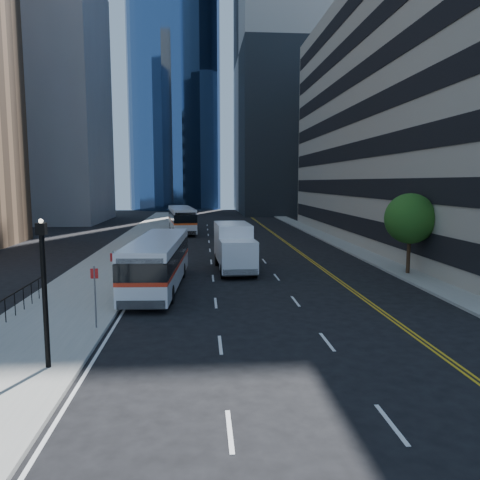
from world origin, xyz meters
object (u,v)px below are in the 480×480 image
Objects in this scene: bus_rear at (182,219)px; box_truck at (234,246)px; street_tree at (410,219)px; bus_front at (158,261)px; lamp_post at (44,287)px.

bus_rear is 25.02m from box_truck.
street_tree reaches higher than box_truck.
box_truck is at bearing 50.08° from bus_front.
bus_front is 29.53m from bus_rear.
box_truck is at bearing 66.93° from lamp_post.
street_tree is at bearing 37.87° from lamp_post.
street_tree is 0.46× the size of bus_front.
bus_front is (2.40, 11.46, -1.18)m from lamp_post.
lamp_post is at bearing -115.79° from box_truck.
lamp_post is at bearing -142.13° from street_tree.
lamp_post is 11.77m from bus_front.
street_tree is 11.45m from box_truck.
bus_front is at bearing -135.61° from box_truck.
lamp_post reaches higher than bus_rear.
street_tree reaches higher than bus_rear.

